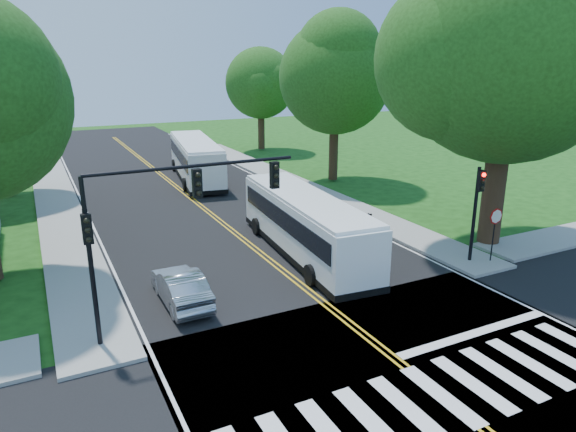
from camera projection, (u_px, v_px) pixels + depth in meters
ground at (429, 386)px, 14.86m from camera, size 140.00×140.00×0.00m
road at (220, 221)px, 30.23m from camera, size 14.00×96.00×0.01m
cross_road at (429, 386)px, 14.86m from camera, size 60.00×12.00×0.01m
center_line at (199, 204)px, 33.65m from camera, size 0.36×70.00×0.01m
edge_line_w at (89, 218)px, 30.71m from camera, size 0.12×70.00×0.01m
edge_line_e at (291, 193)px, 36.58m from camera, size 0.12×70.00×0.01m
crosswalk at (441, 395)px, 14.43m from camera, size 12.60×3.00×0.01m
stop_bar at (475, 333)px, 17.73m from camera, size 6.60×0.40×0.01m
sidewalk_nw at (59, 208)px, 32.61m from camera, size 2.60×40.00×0.15m
sidewalk_ne at (291, 182)px, 39.78m from camera, size 2.60×40.00×0.15m
tree_ne_big at (511, 48)px, 23.66m from camera, size 10.80×10.80×14.91m
tree_east_mid at (335, 78)px, 38.06m from camera, size 8.40×8.40×11.93m
tree_east_far at (261, 83)px, 52.44m from camera, size 7.20×7.20×10.34m
signal_nw at (163, 211)px, 16.55m from camera, size 7.15×0.46×5.66m
signal_ne at (477, 202)px, 23.04m from camera, size 0.30×0.46×4.40m
stop_sign at (495, 222)px, 23.26m from camera, size 0.76×0.08×2.53m
bus_lead at (305, 224)px, 24.59m from camera, size 3.45×11.49×2.93m
bus_follow at (196, 159)px, 40.37m from camera, size 4.49×12.43×3.15m
hatchback at (181, 287)px, 19.75m from camera, size 1.46×4.13×1.36m
suv at (319, 212)px, 29.65m from camera, size 2.20×4.63×1.28m
dark_sedan at (334, 218)px, 28.64m from camera, size 2.95×4.44×1.19m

